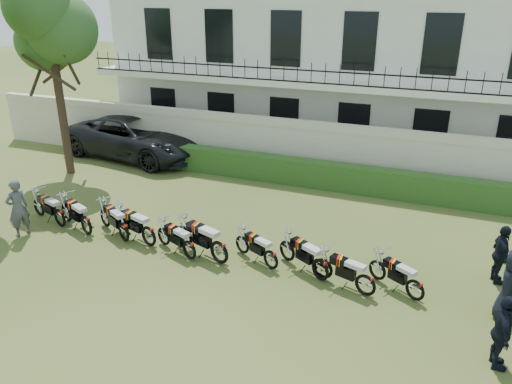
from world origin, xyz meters
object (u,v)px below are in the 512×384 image
at_px(inspector, 18,208).
at_px(motorcycle_4, 189,246).
at_px(motorcycle_5, 219,247).
at_px(motorcycle_9, 416,285).
at_px(officer_2, 502,333).
at_px(officer_3, 511,286).
at_px(motorcycle_0, 59,214).
at_px(tree_west_near, 49,21).
at_px(motorcycle_1, 86,221).
at_px(motorcycle_6, 271,255).
at_px(suv, 136,137).
at_px(motorcycle_2, 124,227).
at_px(motorcycle_8, 366,280).
at_px(motorcycle_7, 321,265).
at_px(motorcycle_3, 148,231).

bearing_deg(inspector, motorcycle_4, 113.59).
relative_size(motorcycle_5, motorcycle_9, 1.34).
bearing_deg(officer_2, officer_3, -15.26).
distance_m(motorcycle_0, officer_2, 12.63).
relative_size(tree_west_near, motorcycle_1, 4.38).
distance_m(motorcycle_5, motorcycle_6, 1.43).
relative_size(inspector, officer_3, 1.02).
relative_size(motorcycle_4, suv, 0.25).
xyz_separation_m(motorcycle_1, motorcycle_2, (1.32, 0.06, -0.01)).
distance_m(motorcycle_2, officer_3, 10.30).
relative_size(motorcycle_8, officer_2, 1.06).
xyz_separation_m(motorcycle_5, motorcycle_8, (3.97, -0.06, -0.08)).
xyz_separation_m(motorcycle_2, motorcycle_7, (5.95, 0.09, -0.01)).
relative_size(motorcycle_3, officer_3, 1.07).
xyz_separation_m(tree_west_near, inspector, (2.44, -5.02, -4.99)).
xyz_separation_m(motorcycle_4, motorcycle_8, (4.85, 0.02, 0.01)).
bearing_deg(motorcycle_1, inspector, 134.37).
xyz_separation_m(motorcycle_0, motorcycle_5, (5.65, -0.21, 0.06)).
bearing_deg(officer_3, motorcycle_2, 75.78).
xyz_separation_m(motorcycle_3, suv, (-5.13, 7.01, 0.43)).
relative_size(motorcycle_4, motorcycle_7, 0.99).
bearing_deg(motorcycle_7, motorcycle_4, 124.48).
height_order(motorcycle_6, motorcycle_9, motorcycle_9).
xyz_separation_m(motorcycle_2, suv, (-4.29, 7.04, 0.44)).
relative_size(motorcycle_2, motorcycle_8, 1.00).
distance_m(motorcycle_5, officer_3, 7.12).
distance_m(motorcycle_1, inspector, 2.04).
height_order(motorcycle_5, motorcycle_7, motorcycle_5).
xyz_separation_m(motorcycle_1, motorcycle_7, (7.27, 0.14, -0.02)).
relative_size(motorcycle_4, motorcycle_8, 0.95).
height_order(motorcycle_1, motorcycle_5, motorcycle_5).
bearing_deg(officer_3, inspector, 79.00).
height_order(tree_west_near, motorcycle_8, tree_west_near).
height_order(motorcycle_1, motorcycle_4, motorcycle_1).
distance_m(motorcycle_2, motorcycle_7, 5.95).
xyz_separation_m(motorcycle_9, officer_2, (1.73, -1.75, 0.39)).
height_order(motorcycle_2, officer_2, officer_2).
bearing_deg(motorcycle_6, motorcycle_8, -71.43).
distance_m(motorcycle_1, motorcycle_6, 5.90).
relative_size(motorcycle_6, inspector, 0.87).
bearing_deg(inspector, motorcycle_2, 121.42).
bearing_deg(motorcycle_9, motorcycle_2, 121.57).
xyz_separation_m(motorcycle_0, officer_3, (12.76, -0.04, 0.41)).
distance_m(motorcycle_2, motorcycle_3, 0.84).
bearing_deg(suv, motorcycle_7, -116.73).
xyz_separation_m(motorcycle_1, inspector, (-1.86, -0.72, 0.41)).
bearing_deg(suv, officer_3, -108.17).
height_order(motorcycle_1, suv, suv).
xyz_separation_m(officer_2, officer_3, (0.27, 1.74, 0.07)).
bearing_deg(officer_2, motorcycle_6, 64.82).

